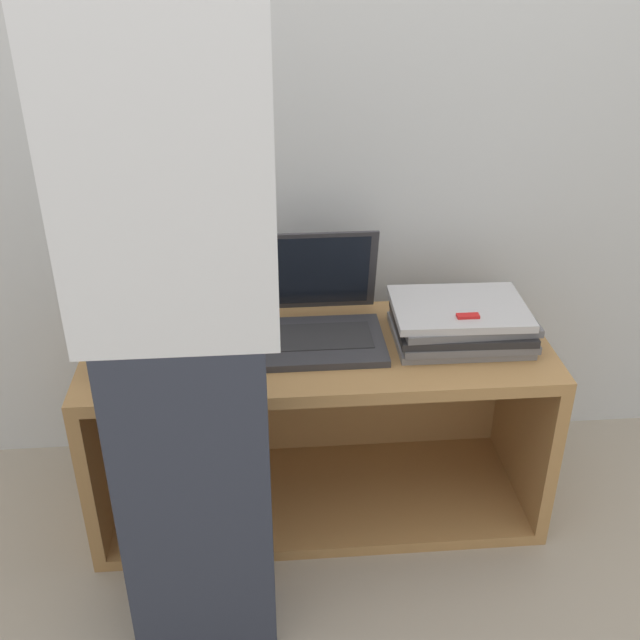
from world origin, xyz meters
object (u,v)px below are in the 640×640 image
(laptop_open, at_px, (316,318))
(laptop_stack_right, at_px, (461,322))
(person, at_px, (179,312))
(laptop_stack_left, at_px, (173,338))

(laptop_open, xyz_separation_m, laptop_stack_right, (0.40, -0.05, -0.00))
(laptop_open, relative_size, person, 0.21)
(person, bearing_deg, laptop_open, 57.16)
(laptop_open, distance_m, person, 0.65)
(laptop_stack_right, bearing_deg, person, -148.58)
(laptop_stack_left, height_order, person, person)
(laptop_stack_right, relative_size, person, 0.22)
(laptop_stack_left, height_order, laptop_stack_right, laptop_stack_right)
(laptop_stack_left, distance_m, person, 0.53)
(laptop_open, distance_m, laptop_stack_left, 0.40)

